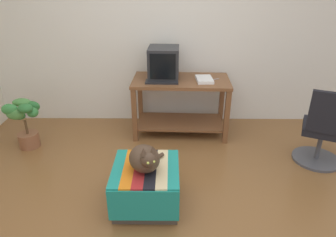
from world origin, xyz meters
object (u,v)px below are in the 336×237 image
desk (181,97)px  keyboard (162,82)px  tv_monitor (164,63)px  cat (145,159)px  book (204,79)px  potted_plant (25,122)px  office_chair (323,132)px  ottoman_with_blanket (146,186)px

desk → keyboard: keyboard is taller
tv_monitor → cat: 1.58m
desk → book: book is taller
desk → potted_plant: (-1.87, -0.42, -0.16)m
book → desk: bearing=165.1°
potted_plant → office_chair: size_ratio=0.69×
desk → tv_monitor: 0.48m
book → office_chair: bearing=-32.5°
tv_monitor → cat: size_ratio=1.03×
office_chair → tv_monitor: bearing=-0.4°
tv_monitor → cat: bearing=-92.7°
tv_monitor → desk: bearing=-10.8°
office_chair → ottoman_with_blanket: bearing=44.3°
keyboard → office_chair: office_chair is taller
desk → book: 0.39m
book → ottoman_with_blanket: book is taller
tv_monitor → office_chair: size_ratio=0.48×
tv_monitor → book: bearing=-10.0°
keyboard → potted_plant: 1.71m
tv_monitor → ottoman_with_blanket: 1.66m
tv_monitor → potted_plant: bearing=-161.9°
potted_plant → keyboard: bearing=10.0°
keyboard → office_chair: 1.89m
book → ottoman_with_blanket: size_ratio=0.47×
book → office_chair: office_chair is taller
keyboard → office_chair: bearing=-17.9°
tv_monitor → ottoman_with_blanket: tv_monitor is taller
keyboard → potted_plant: (-1.63, -0.29, -0.41)m
desk → ottoman_with_blanket: desk is taller
tv_monitor → ottoman_with_blanket: size_ratio=0.70×
tv_monitor → keyboard: bearing=-93.8°
desk → tv_monitor: size_ratio=2.90×
ottoman_with_blanket → cat: bearing=-84.9°
tv_monitor → office_chair: tv_monitor is taller
ottoman_with_blanket → cat: 0.32m
book → cat: bearing=-117.6°
tv_monitor → office_chair: bearing=-22.4°
book → cat: (-0.63, -1.41, -0.24)m
tv_monitor → cat: (-0.13, -1.52, -0.42)m
desk → book: bearing=-9.3°
book → ottoman_with_blanket: 1.61m
book → office_chair: 1.46m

